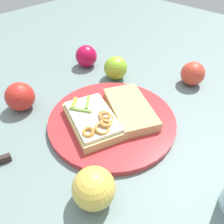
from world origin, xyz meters
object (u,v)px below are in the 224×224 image
Objects in this scene: sandwich at (93,120)px; bread_slice_side at (130,109)px; apple_4 at (193,74)px; plate at (112,120)px; apple_1 at (94,188)px; apple_0 at (116,68)px; apple_2 at (20,97)px; apple_3 at (86,56)px.

sandwich is 1.09× the size of bread_slice_side.
plate is at bearing 169.37° from apple_4.
apple_4 is at bearing 7.65° from apple_1.
sandwich is 0.10m from bread_slice_side.
bread_slice_side is 0.19m from apple_0.
apple_4 is (0.42, -0.27, -0.00)m from apple_2.
apple_4 is (0.34, -0.07, 0.00)m from sandwich.
apple_4 is at bearing -80.65° from sandwich.
sandwich is 2.56× the size of apple_3.
sandwich is at bearing 47.57° from apple_1.
sandwich reaches higher than plate.
apple_1 is 0.34m from apple_2.
apple_1 is 1.08× the size of apple_4.
apple_0 and apple_3 have the same top height.
apple_1 is (-0.12, -0.13, 0.01)m from sandwich.
apple_3 is (0.20, 0.24, 0.00)m from sandwich.
plate is at bearing -119.57° from apple_3.
bread_slice_side is at bearing -21.19° from plate.
apple_0 reaches higher than plate.
bread_slice_side is 2.21× the size of apple_1.
sandwich is at bearing 168.16° from apple_4.
apple_3 is (0.32, 0.38, -0.00)m from apple_1.
bread_slice_side is 0.30m from apple_3.
apple_1 is at bearing -145.29° from plate.
apple_3 reaches higher than plate.
plate is 4.15× the size of apple_2.
plate is at bearing 97.83° from bread_slice_side.
plate is 0.05m from bread_slice_side.
apple_2 is at bearing 42.12° from sandwich.
bread_slice_side is at bearing -88.94° from sandwich.
apple_1 reaches higher than sandwich.
apple_4 is (0.30, -0.06, 0.03)m from plate.
plate is 1.85× the size of bread_slice_side.
apple_1 is 1.07× the size of apple_3.
apple_1 is (-0.22, -0.10, 0.01)m from bread_slice_side.
apple_1 reaches higher than apple_0.
bread_slice_side is at bearing -53.82° from apple_2.
apple_3 is at bearing 60.43° from plate.
sandwich is 2.55× the size of apple_0.
apple_4 is at bearing -64.93° from apple_3.
apple_1 reaches higher than apple_4.
bread_slice_side is at bearing -126.04° from apple_0.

